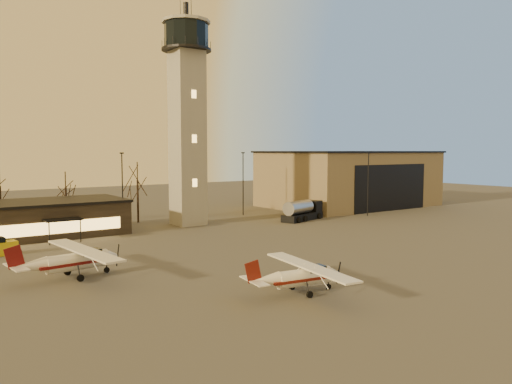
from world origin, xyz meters
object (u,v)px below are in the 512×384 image
fuel_truck (302,212)px  hangar (349,178)px  cessna_front (305,280)px  cessna_rear (79,264)px  service_cart (0,248)px  control_tower (187,108)px  terminal (15,220)px

fuel_truck → hangar: bearing=9.1°
hangar → cessna_front: (-44.94, -39.27, -4.17)m
hangar → cessna_rear: 62.51m
hangar → service_cart: (-61.01, -11.69, -4.46)m
control_tower → hangar: 37.90m
control_tower → cessna_front: (-8.94, -35.29, -15.34)m
terminal → cessna_front: 39.51m
cessna_rear → terminal: bearing=86.1°
control_tower → service_cart: bearing=-162.9°
hangar → service_cart: size_ratio=10.06×
hangar → cessna_front: 59.82m
fuel_truck → cessna_front: bearing=-147.8°
cessna_rear → service_cart: cessna_rear is taller
cessna_front → service_cart: (-16.07, 27.58, -0.29)m
service_cart → terminal: bearing=65.6°
terminal → control_tower: bearing=-5.1°
control_tower → hangar: (36.00, 3.98, -11.17)m
cessna_rear → cessna_front: bearing=-55.4°
control_tower → cessna_front: size_ratio=3.10×
hangar → terminal: 58.11m
terminal → service_cart: size_ratio=8.35×
fuel_truck → service_cart: size_ratio=2.80×
control_tower → cessna_rear: 33.49m
terminal → fuel_truck: 38.80m
cessna_rear → fuel_truck: 40.04m
control_tower → fuel_truck: 22.80m
hangar → terminal: bearing=-178.0°
cessna_front → fuel_truck: bearing=57.8°
terminal → cessna_rear: bearing=-87.8°
fuel_truck → service_cart: (-40.97, -1.71, -0.51)m
control_tower → terminal: size_ratio=1.28×
fuel_truck → service_cart: bearing=165.0°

